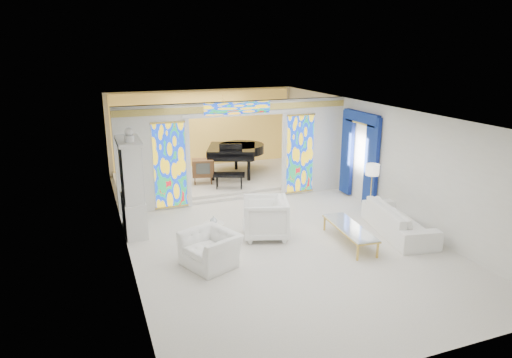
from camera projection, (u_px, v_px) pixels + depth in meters
name	position (u px, v px, depth m)	size (l,w,h in m)	color
floor	(261.00, 223.00, 12.18)	(12.00, 12.00, 0.00)	silver
ceiling	(262.00, 110.00, 11.34)	(7.00, 12.00, 0.02)	white
wall_back	(203.00, 130.00, 17.15)	(7.00, 0.02, 3.00)	silver
wall_front	(418.00, 272.00, 6.38)	(7.00, 0.02, 3.00)	silver
wall_left	(121.00, 182.00, 10.57)	(0.02, 12.00, 3.00)	silver
wall_right	(376.00, 157.00, 12.95)	(0.02, 12.00, 3.00)	silver
partition_wall	(237.00, 147.00, 13.51)	(7.00, 0.22, 3.00)	silver
stained_glass_left	(170.00, 166.00, 12.82)	(0.90, 0.04, 2.40)	gold
stained_glass_right	(300.00, 154.00, 14.20)	(0.90, 0.04, 2.40)	gold
stained_glass_transom	(238.00, 108.00, 13.09)	(2.00, 0.04, 0.34)	gold
alcove_platform	(218.00, 179.00, 15.84)	(6.80, 3.80, 0.18)	silver
gold_curtain_back	(204.00, 130.00, 17.04)	(6.70, 0.10, 2.90)	gold
chandelier	(223.00, 108.00, 15.12)	(0.48, 0.48, 0.30)	gold
blue_drapes	(359.00, 150.00, 13.52)	(0.14, 1.85, 2.65)	navy
china_cabinet	(132.00, 187.00, 11.29)	(0.56, 1.46, 2.72)	silver
armchair_left	(210.00, 249.00, 9.74)	(1.12, 0.98, 0.73)	white
armchair_right	(265.00, 218.00, 11.15)	(1.06, 1.09, 0.99)	white
sofa	(399.00, 220.00, 11.38)	(2.46, 0.96, 0.72)	silver
side_table	(214.00, 232.00, 10.57)	(0.58, 0.58, 0.60)	silver
vase	(214.00, 220.00, 10.49)	(0.17, 0.17, 0.18)	white
coffee_table	(350.00, 228.00, 10.80)	(0.76, 1.95, 0.43)	silver
floor_lamp	(372.00, 172.00, 12.22)	(0.43, 0.43, 1.50)	gold
grand_piano	(236.00, 151.00, 15.99)	(2.60, 3.17, 1.22)	black
tv_console	(203.00, 168.00, 14.90)	(0.78, 0.61, 0.80)	brown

